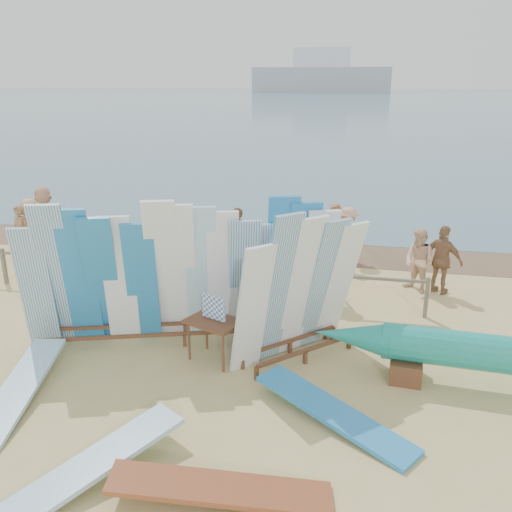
% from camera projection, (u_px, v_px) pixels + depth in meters
% --- Properties ---
extents(ground, '(160.00, 160.00, 0.00)m').
position_uv_depth(ground, '(99.00, 357.00, 9.90)').
color(ground, tan).
rests_on(ground, ground).
extents(ocean, '(320.00, 240.00, 0.02)m').
position_uv_depth(ocean, '(351.00, 99.00, 128.97)').
color(ocean, '#446979').
rests_on(ocean, ground).
extents(wet_sand_strip, '(40.00, 2.60, 0.01)m').
position_uv_depth(wet_sand_strip, '(209.00, 244.00, 16.60)').
color(wet_sand_strip, brown).
rests_on(wet_sand_strip, ground).
extents(distant_ship, '(45.00, 8.00, 14.00)m').
position_uv_depth(distant_ship, '(321.00, 76.00, 177.96)').
color(distant_ship, '#999EA3').
rests_on(distant_ship, ocean).
extents(fence, '(12.08, 0.08, 0.90)m').
position_uv_depth(fence, '(157.00, 270.00, 12.49)').
color(fence, '#6B6351').
rests_on(fence, ground).
extents(main_surfboard_rack, '(5.75, 2.47, 2.89)m').
position_uv_depth(main_surfboard_rack, '(182.00, 278.00, 10.11)').
color(main_surfboard_rack, brown).
rests_on(main_surfboard_rack, ground).
extents(side_surfboard_rack, '(2.25, 2.23, 2.84)m').
position_uv_depth(side_surfboard_rack, '(299.00, 293.00, 9.46)').
color(side_surfboard_rack, brown).
rests_on(side_surfboard_rack, ground).
extents(vendor_table, '(1.14, 0.99, 1.26)m').
position_uv_depth(vendor_table, '(215.00, 339.00, 9.67)').
color(vendor_table, brown).
rests_on(vendor_table, ground).
extents(flat_board_a, '(1.03, 2.75, 0.38)m').
position_uv_depth(flat_board_a, '(21.00, 399.00, 8.62)').
color(flat_board_a, '#89C0DB').
rests_on(flat_board_a, ground).
extents(flat_board_c, '(2.75, 1.01, 0.35)m').
position_uv_depth(flat_board_c, '(221.00, 500.00, 6.55)').
color(flat_board_c, brown).
rests_on(flat_board_c, ground).
extents(flat_board_b, '(1.94, 2.55, 0.40)m').
position_uv_depth(flat_board_b, '(88.00, 482.00, 6.85)').
color(flat_board_b, '#89C0DB').
rests_on(flat_board_b, ground).
extents(flat_board_d, '(2.55, 1.96, 0.30)m').
position_uv_depth(flat_board_d, '(333.00, 421.00, 8.06)').
color(flat_board_d, '#2478B7').
rests_on(flat_board_d, ground).
extents(beach_chair_left, '(0.56, 0.58, 0.81)m').
position_uv_depth(beach_chair_left, '(161.00, 272.00, 13.55)').
color(beach_chair_left, red).
rests_on(beach_chair_left, ground).
extents(beach_chair_right, '(0.74, 0.76, 0.96)m').
position_uv_depth(beach_chair_right, '(261.00, 273.00, 13.32)').
color(beach_chair_right, red).
rests_on(beach_chair_right, ground).
extents(stroller, '(0.75, 0.92, 1.11)m').
position_uv_depth(stroller, '(250.00, 270.00, 13.03)').
color(stroller, red).
rests_on(stroller, ground).
extents(beachgoer_9, '(1.03, 0.53, 1.54)m').
position_uv_depth(beachgoer_9, '(347.00, 234.00, 14.85)').
color(beachgoer_9, tan).
rests_on(beachgoer_9, ground).
extents(beachgoer_7, '(0.66, 0.41, 1.73)m').
position_uv_depth(beachgoer_7, '(335.00, 235.00, 14.44)').
color(beachgoer_7, '#8C6042').
rests_on(beachgoer_7, ground).
extents(beachgoer_10, '(1.04, 0.85, 1.64)m').
position_uv_depth(beachgoer_10, '(442.00, 260.00, 12.59)').
color(beachgoer_10, '#8C6042').
rests_on(beachgoer_10, ground).
extents(beachgoer_11, '(1.74, 0.77, 1.81)m').
position_uv_depth(beachgoer_11, '(45.00, 216.00, 16.24)').
color(beachgoer_11, beige).
rests_on(beachgoer_11, ground).
extents(beachgoer_0, '(0.46, 0.85, 1.66)m').
position_uv_depth(beachgoer_0, '(32.00, 227.00, 15.31)').
color(beachgoer_0, tan).
rests_on(beachgoer_0, ground).
extents(beachgoer_1, '(0.64, 0.46, 1.59)m').
position_uv_depth(beachgoer_1, '(21.00, 234.00, 14.83)').
color(beachgoer_1, '#8C6042').
rests_on(beachgoer_1, ground).
extents(beachgoer_8, '(0.79, 0.77, 1.53)m').
position_uv_depth(beachgoer_8, '(419.00, 261.00, 12.72)').
color(beachgoer_8, beige).
rests_on(beachgoer_8, ground).
extents(beachgoer_6, '(0.87, 0.96, 1.81)m').
position_uv_depth(beachgoer_6, '(320.00, 261.00, 12.27)').
color(beachgoer_6, tan).
rests_on(beachgoer_6, ground).
extents(beachgoer_4, '(1.13, 0.88, 1.77)m').
position_uv_depth(beachgoer_4, '(238.00, 242.00, 13.76)').
color(beachgoer_4, '#8C6042').
rests_on(beachgoer_4, ground).
extents(beachgoer_3, '(1.05, 0.54, 1.56)m').
position_uv_depth(beachgoer_3, '(182.00, 236.00, 14.68)').
color(beachgoer_3, tan).
rests_on(beachgoer_3, ground).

